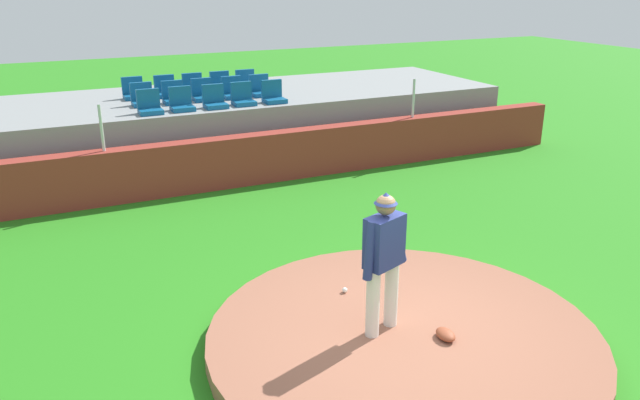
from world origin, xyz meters
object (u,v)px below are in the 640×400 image
fielding_glove (446,334)px  stadium_chair_14 (246,84)px  stadium_chair_13 (221,86)px  stadium_chair_7 (203,94)px  stadium_chair_9 (260,89)px  stadium_chair_10 (134,92)px  stadium_chair_11 (166,90)px  stadium_chair_1 (181,103)px  stadium_chair_5 (143,98)px  stadium_chair_4 (273,96)px  stadium_chair_3 (243,98)px  stadium_chair_6 (174,96)px  baseball (345,290)px  stadium_chair_12 (194,88)px  stadium_chair_0 (150,106)px  pitcher (384,253)px  stadium_chair_8 (233,91)px  stadium_chair_2 (215,100)px

fielding_glove → stadium_chair_14: 10.16m
stadium_chair_13 → stadium_chair_7: bearing=51.4°
stadium_chair_7 → stadium_chair_9: size_ratio=1.00×
stadium_chair_10 → stadium_chair_11: same height
stadium_chair_1 → stadium_chair_5: size_ratio=1.00×
stadium_chair_4 → stadium_chair_14: same height
stadium_chair_5 → fielding_glove: bearing=100.7°
stadium_chair_3 → stadium_chair_13: same height
stadium_chair_6 → stadium_chair_9: bearing=-179.1°
stadium_chair_11 → baseball: bearing=93.2°
baseball → stadium_chair_4: 7.03m
stadium_chair_10 → stadium_chair_12: bearing=178.5°
stadium_chair_0 → stadium_chair_6: bearing=-128.7°
fielding_glove → stadium_chair_3: bearing=-175.7°
stadium_chair_0 → stadium_chair_10: same height
pitcher → stadium_chair_1: (-0.47, 7.74, 0.41)m
stadium_chair_1 → stadium_chair_8: (1.43, 0.89, 0.00)m
pitcher → stadium_chair_11: size_ratio=3.52×
stadium_chair_12 → stadium_chair_14: bearing=-179.4°
stadium_chair_8 → stadium_chair_14: bearing=-126.2°
baseball → stadium_chair_1: (-0.50, 6.73, 1.39)m
fielding_glove → stadium_chair_8: 9.24m
baseball → stadium_chair_8: bearing=83.0°
stadium_chair_5 → stadium_chair_12: same height
fielding_glove → stadium_chair_11: size_ratio=0.60×
stadium_chair_14 → stadium_chair_13: bearing=0.4°
stadium_chair_1 → stadium_chair_9: bearing=-157.4°
stadium_chair_1 → stadium_chair_12: size_ratio=1.00×
stadium_chair_3 → stadium_chair_12: same height
stadium_chair_3 → stadium_chair_5: bearing=-23.4°
stadium_chair_12 → stadium_chair_8: bearing=129.4°
stadium_chair_1 → baseball: bearing=94.3°
stadium_chair_11 → stadium_chair_14: 2.05m
pitcher → stadium_chair_9: stadium_chair_9 is taller
stadium_chair_9 → stadium_chair_10: same height
fielding_glove → stadium_chair_13: 10.11m
stadium_chair_0 → stadium_chair_7: (1.40, 0.94, 0.00)m
stadium_chair_3 → baseball: bearing=82.5°
baseball → stadium_chair_11: stadium_chair_11 is taller
stadium_chair_4 → stadium_chair_7: same height
stadium_chair_3 → stadium_chair_12: 1.88m
fielding_glove → stadium_chair_6: 9.25m
fielding_glove → stadium_chair_4: 8.39m
stadium_chair_1 → pitcher: bearing=93.5°
stadium_chair_2 → stadium_chair_5: same height
stadium_chair_4 → fielding_glove: bearing=82.7°
stadium_chair_10 → stadium_chair_14: (2.79, -0.02, 0.00)m
pitcher → stadium_chair_4: bearing=57.7°
stadium_chair_12 → stadium_chair_13: size_ratio=1.00×
stadium_chair_5 → baseball: bearing=98.7°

